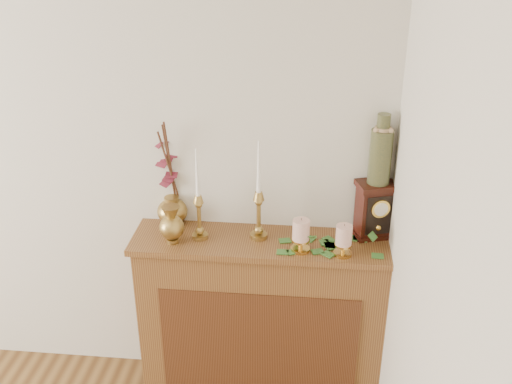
# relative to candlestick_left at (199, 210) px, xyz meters

# --- Properties ---
(console_shelf) EXTENTS (1.24, 0.34, 0.93)m
(console_shelf) POSITION_rel_candlestick_left_xyz_m (0.29, 0.01, -0.64)
(console_shelf) COLOR brown
(console_shelf) RESTS_ON ground
(candlestick_left) EXTENTS (0.08, 0.08, 0.46)m
(candlestick_left) POSITION_rel_candlestick_left_xyz_m (0.00, 0.00, 0.00)
(candlestick_left) COLOR #A48641
(candlestick_left) RESTS_ON console_shelf
(candlestick_center) EXTENTS (0.08, 0.08, 0.49)m
(candlestick_center) POSITION_rel_candlestick_left_xyz_m (0.28, 0.03, 0.01)
(candlestick_center) COLOR #A48641
(candlestick_center) RESTS_ON console_shelf
(bud_vase) EXTENTS (0.12, 0.12, 0.19)m
(bud_vase) POSITION_rel_candlestick_left_xyz_m (-0.12, -0.06, -0.06)
(bud_vase) COLOR #A48641
(bud_vase) RESTS_ON console_shelf
(ginger_jar) EXTENTS (0.22, 0.24, 0.55)m
(ginger_jar) POSITION_rel_candlestick_left_xyz_m (-0.17, 0.16, 0.10)
(ginger_jar) COLOR #A48641
(ginger_jar) RESTS_ON console_shelf
(pillar_candle_left) EXTENTS (0.09, 0.09, 0.17)m
(pillar_candle_left) POSITION_rel_candlestick_left_xyz_m (0.48, -0.07, -0.06)
(pillar_candle_left) COLOR gold
(pillar_candle_left) RESTS_ON console_shelf
(pillar_candle_right) EXTENTS (0.08, 0.08, 0.16)m
(pillar_candle_right) POSITION_rel_candlestick_left_xyz_m (0.67, -0.09, -0.07)
(pillar_candle_right) COLOR gold
(pillar_candle_right) RESTS_ON console_shelf
(ivy_garland) EXTENTS (0.49, 0.22, 0.09)m
(ivy_garland) POSITION_rel_candlestick_left_xyz_m (0.65, -0.03, -0.14)
(ivy_garland) COLOR #346928
(ivy_garland) RESTS_ON console_shelf
(mantel_clock) EXTENTS (0.21, 0.18, 0.28)m
(mantel_clock) POSITION_rel_candlestick_left_xyz_m (0.82, 0.11, -0.01)
(mantel_clock) COLOR #360E0A
(mantel_clock) RESTS_ON console_shelf
(ceramic_vase) EXTENTS (0.10, 0.10, 0.33)m
(ceramic_vase) POSITION_rel_candlestick_left_xyz_m (0.82, 0.11, 0.28)
(ceramic_vase) COLOR #162D24
(ceramic_vase) RESTS_ON mantel_clock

